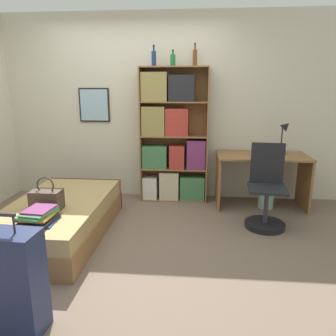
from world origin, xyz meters
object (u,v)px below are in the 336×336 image
at_px(bottle_brown, 173,60).
at_px(desk_lamp, 285,131).
at_px(bottle_clear, 195,57).
at_px(bed, 60,218).
at_px(bottle_green, 154,58).
at_px(bookcase, 171,140).
at_px(desk_chair, 266,200).
at_px(book_stack_on_bed, 39,216).
at_px(handbag, 47,200).
at_px(waste_bin, 266,199).
at_px(desk, 261,171).

relative_size(bottle_brown, desk_lamp, 0.46).
bearing_deg(bottle_clear, bottle_brown, -175.06).
relative_size(bed, bottle_green, 6.59).
height_order(bookcase, desk_chair, bookcase).
height_order(book_stack_on_bed, desk_lamp, desk_lamp).
height_order(handbag, desk_lamp, desk_lamp).
relative_size(bed, handbag, 5.25).
relative_size(handbag, waste_bin, 1.48).
bearing_deg(desk_lamp, bottle_brown, 176.19).
height_order(desk, waste_bin, desk).
xyz_separation_m(bed, bottle_clear, (1.44, 1.31, 1.78)).
bearing_deg(bed, bottle_brown, 48.24).
bearing_deg(bed, desk, 25.29).
bearing_deg(bottle_green, bed, -124.48).
distance_m(bookcase, waste_bin, 1.53).
xyz_separation_m(bottle_brown, waste_bin, (1.29, -0.23, -1.83)).
xyz_separation_m(book_stack_on_bed, bottle_green, (0.82, 1.88, 1.51)).
bearing_deg(bookcase, waste_bin, -9.96).
xyz_separation_m(desk, waste_bin, (0.07, -0.06, -0.38)).
xyz_separation_m(desk, desk_lamp, (0.28, 0.07, 0.52)).
relative_size(bookcase, bottle_green, 6.78).
height_order(bottle_green, waste_bin, bottle_green).
height_order(bookcase, waste_bin, bookcase).
xyz_separation_m(handbag, bottle_brown, (1.15, 1.56, 1.44)).
height_order(desk, desk_lamp, desk_lamp).
bearing_deg(desk_chair, bottle_clear, 135.07).
height_order(handbag, desk_chair, desk_chair).
relative_size(bottle_brown, waste_bin, 0.90).
bearing_deg(book_stack_on_bed, handbag, 102.31).
height_order(bottle_brown, desk_lamp, bottle_brown).
distance_m(bottle_green, bottle_clear, 0.55).
relative_size(bed, desk, 1.52).
height_order(handbag, desk, handbag).
relative_size(bookcase, waste_bin, 7.98).
bearing_deg(bottle_green, bottle_brown, -3.01).
distance_m(bed, bottle_brown, 2.46).
bearing_deg(desk_lamp, desk_chair, -114.77).
height_order(bottle_clear, waste_bin, bottle_clear).
bearing_deg(book_stack_on_bed, bookcase, 60.29).
height_order(bed, book_stack_on_bed, book_stack_on_bed).
xyz_separation_m(bottle_green, bottle_clear, (0.55, 0.01, 0.01)).
xyz_separation_m(bed, book_stack_on_bed, (0.07, -0.58, 0.27)).
bearing_deg(bed, waste_bin, 23.37).
bearing_deg(bottle_clear, desk_chair, -44.93).
height_order(bed, desk, desk).
bearing_deg(bed, book_stack_on_bed, -83.30).
xyz_separation_m(bed, bookcase, (1.13, 1.28, 0.68)).
bearing_deg(bed, desk_chair, 10.99).
xyz_separation_m(bookcase, bottle_clear, (0.31, 0.03, 1.10)).
xyz_separation_m(bookcase, waste_bin, (1.31, -0.23, -0.76)).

